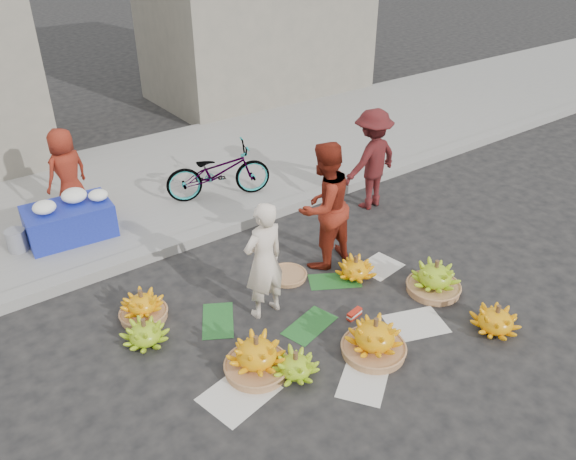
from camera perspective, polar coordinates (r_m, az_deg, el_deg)
ground at (r=6.67m, az=1.83°, el=-8.47°), size 80.00×80.00×0.00m
curb at (r=8.16m, az=-7.70°, el=-0.19°), size 40.00×0.25×0.15m
sidewalk at (r=9.87m, az=-13.75°, el=4.71°), size 40.00×4.00×0.12m
newspaper_scatter at (r=6.21m, az=6.47°, el=-12.11°), size 3.20×1.80×0.00m
banana_leaves at (r=6.74m, az=0.10°, el=-7.91°), size 2.00×1.00×0.00m
banana_bunch_0 at (r=5.84m, az=-3.21°, el=-12.69°), size 0.69×0.69×0.45m
banana_bunch_1 at (r=5.83m, az=0.76°, el=-13.61°), size 0.57×0.57×0.30m
banana_bunch_2 at (r=6.10m, az=8.78°, el=-10.83°), size 0.71×0.71×0.46m
banana_bunch_3 at (r=6.76m, az=20.36°, el=-8.54°), size 0.69×0.69×0.34m
banana_bunch_4 at (r=7.14m, az=14.68°, el=-4.77°), size 0.66×0.66×0.45m
banana_bunch_5 at (r=7.24m, az=6.88°, el=-3.89°), size 0.58×0.58×0.32m
banana_bunch_6 at (r=6.39m, az=-14.33°, el=-10.06°), size 0.61×0.61×0.32m
banana_bunch_7 at (r=6.72m, az=-14.56°, el=-7.55°), size 0.53×0.53×0.39m
basket_spare at (r=7.24m, az=-0.07°, el=-4.67°), size 0.53×0.53×0.06m
incense_stack at (r=6.63m, az=6.76°, el=-8.47°), size 0.22×0.11×0.09m
vendor_cream at (r=6.27m, az=-2.47°, el=-3.14°), size 0.55×0.38×1.44m
vendor_red at (r=7.14m, az=3.65°, el=2.45°), size 0.91×0.76×1.70m
man_striped at (r=8.73m, az=8.50°, el=7.10°), size 1.07×0.68×1.58m
flower_table at (r=8.34m, az=-21.31°, el=1.06°), size 1.19×0.80×0.66m
grey_bucket at (r=8.34m, az=-25.85°, el=-0.94°), size 0.27×0.27×0.30m
flower_vendor at (r=8.81m, az=-21.54°, el=5.45°), size 0.75×0.61×1.33m
bicycle at (r=8.87m, az=-7.10°, el=5.91°), size 1.08×1.74×0.86m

